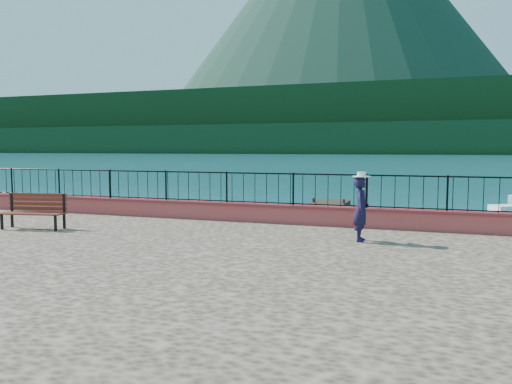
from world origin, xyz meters
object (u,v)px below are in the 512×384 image
Objects in this scene: boat_1 at (456,223)px; park_bench at (34,219)px; person at (361,209)px; boat_0 at (245,224)px.

park_bench is at bearing -95.17° from boat_1.
park_bench reaches higher than boat_1.
boat_1 is (11.73, 10.83, -1.10)m from park_bench.
person is 10.12m from boat_1.
boat_0 is at bearing -116.93° from boat_1.
person is at bearing -80.27° from boat_0.
boat_0 and boat_1 have the same top height.
park_bench is 9.18m from person.
person is 0.39× the size of boat_1.
boat_0 is at bearing 55.10° from park_bench.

